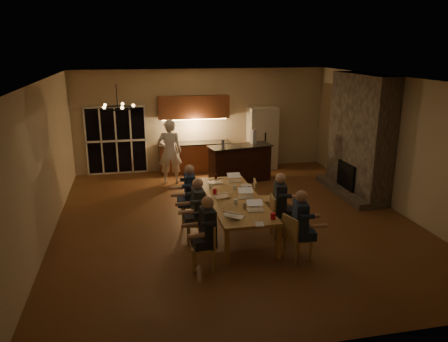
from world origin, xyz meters
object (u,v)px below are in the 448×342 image
redcup_near (273,216)px  person_left_near (208,233)px  person_right_mid (280,205)px  mug_front (236,202)px  chair_left_far (191,204)px  laptop_b (256,205)px  refrigerator (262,138)px  dining_table (234,214)px  laptop_f (235,177)px  mug_back (211,186)px  plate_far (246,186)px  chair_right_near (298,237)px  plate_near (255,205)px  chair_left_mid (197,222)px  redcup_mid (215,191)px  chair_right_mid (282,216)px  laptop_d (246,193)px  chair_right_far (263,199)px  person_right_near (300,226)px  bar_island (240,163)px  laptop_e (215,178)px  person_left_mid (198,211)px  laptop_c (221,192)px  chandelier (118,108)px  mug_mid (234,187)px  bar_blender (253,137)px  plate_left (230,215)px  chair_left_near (204,246)px  standing_person (170,152)px  can_right (249,189)px  person_left_far (190,194)px  bar_bottle (223,143)px  can_silver (244,206)px  can_cola (216,177)px

redcup_near → person_left_near: bearing=-169.5°
person_right_mid → mug_front: 0.93m
chair_left_far → laptop_b: (1.08, -1.45, 0.42)m
refrigerator → dining_table: size_ratio=0.64×
laptop_f → mug_back: 0.75m
refrigerator → plate_far: 4.29m
chair_right_near → dining_table: bearing=11.1°
laptop_f → plate_near: 1.66m
chair_left_mid → redcup_mid: chair_left_mid is taller
chair_right_near → chair_right_mid: same height
chair_left_mid → laptop_d: 1.26m
chair_left_far → chair_right_far: 1.69m
redcup_mid → chair_left_mid: bearing=-124.1°
dining_table → person_right_near: (0.87, -1.59, 0.31)m
bar_island → person_left_near: person_left_near is taller
bar_island → laptop_b: size_ratio=5.80×
chair_left_far → chair_right_mid: size_ratio=1.00×
bar_island → laptop_e: bearing=-126.7°
chair_right_mid → plate_near: (-0.61, -0.04, 0.31)m
person_left_mid → laptop_c: bearing=131.4°
refrigerator → chandelier: 6.68m
person_left_near → plate_far: 2.63m
bar_island → chair_left_far: bar_island is taller
laptop_d → mug_mid: bearing=109.2°
bar_blender → chair_left_mid: bearing=-140.8°
person_right_near → person_right_mid: bearing=8.2°
refrigerator → laptop_d: (-1.79, -4.75, -0.14)m
person_right_mid → person_left_mid: bearing=99.5°
redcup_near → plate_near: 0.79m
chandelier → laptop_d: bearing=0.1°
chair_right_mid → plate_left: size_ratio=3.28×
laptop_b → mug_back: size_ratio=3.20×
bar_blender → chair_right_near: bearing=-117.5°
laptop_f → chair_left_near: bearing=-112.7°
plate_near → chair_right_mid: bearing=3.5°
chair_right_far → standing_person: standing_person is taller
redcup_near → can_right: same height
person_left_far → standing_person: (-0.16, 3.10, 0.25)m
laptop_b → bar_bottle: (0.22, 4.14, 0.34)m
person_left_near → mug_mid: person_left_near is taller
person_right_near → laptop_e: 2.92m
can_silver → redcup_near: bearing=-57.5°
chair_right_mid → person_left_mid: size_ratio=0.64×
standing_person → laptop_d: bearing=111.5°
chair_right_near → plate_left: chair_right_near is taller
person_left_far → laptop_f: 1.30m
mug_mid → plate_near: mug_mid is taller
can_right → can_cola: bearing=116.4°
chair_left_far → mug_back: (0.47, 0.14, 0.36)m
laptop_f → can_cola: 0.50m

